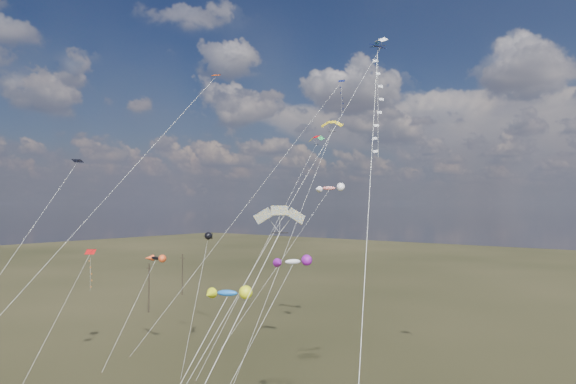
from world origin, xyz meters
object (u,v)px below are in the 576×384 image
Objects in this scene: utility_pole_far at (182,274)px; utility_pole_near at (149,287)px; parafoil_yellow at (331,123)px; novelty_black_orange at (155,258)px.

utility_pole_near is at bearing -60.26° from utility_pole_far.
parafoil_yellow reaches higher than novelty_black_orange.
parafoil_yellow reaches higher than utility_pole_near.
novelty_black_orange is (26.94, -27.50, 7.13)m from utility_pole_far.
utility_pole_far is 58.69m from parafoil_yellow.
parafoil_yellow is (41.32, -9.08, 21.90)m from utility_pole_near.
parafoil_yellow is at bearing 11.17° from novelty_black_orange.
utility_pole_far is 0.68× the size of novelty_black_orange.
utility_pole_near and utility_pole_far have the same top height.
utility_pole_far is at bearing 134.40° from novelty_black_orange.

